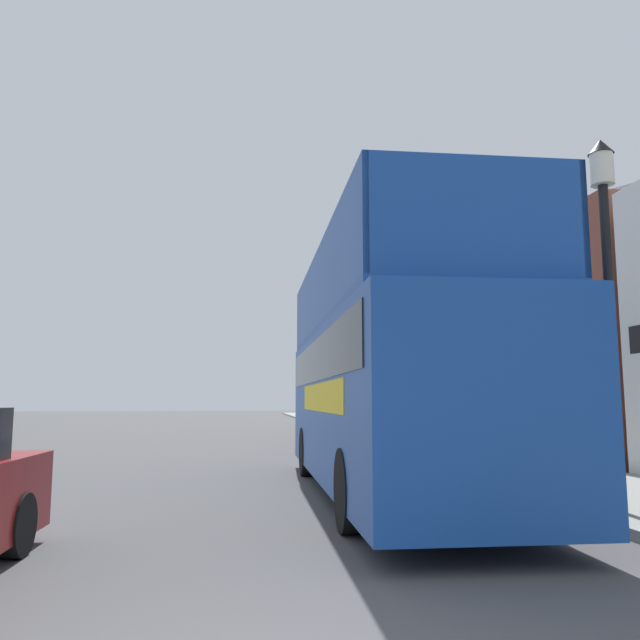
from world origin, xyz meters
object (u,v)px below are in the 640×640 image
object	(u,v)px
lamp_post_nearest	(607,252)
lamp_post_third	(383,348)
tour_bus	(385,388)
parked_car_ahead_of_bus	(363,433)
lamp_post_second	(443,323)

from	to	relation	value
lamp_post_nearest	lamp_post_third	world-z (taller)	lamp_post_nearest
tour_bus	parked_car_ahead_of_bus	xyz separation A→B (m)	(0.87, 6.75, -1.11)
lamp_post_nearest	lamp_post_third	size ratio (longest dim) A/B	1.05
parked_car_ahead_of_bus	lamp_post_nearest	world-z (taller)	lamp_post_nearest
lamp_post_nearest	lamp_post_second	distance (m)	7.24
tour_bus	lamp_post_second	size ratio (longest dim) A/B	1.97
tour_bus	lamp_post_nearest	bearing A→B (deg)	-47.24
tour_bus	lamp_post_nearest	size ratio (longest dim) A/B	1.90
tour_bus	lamp_post_third	distance (m)	12.11
parked_car_ahead_of_bus	lamp_post_third	world-z (taller)	lamp_post_third
parked_car_ahead_of_bus	lamp_post_third	distance (m)	5.94
lamp_post_second	lamp_post_third	xyz separation A→B (m)	(0.06, 7.24, -0.04)
parked_car_ahead_of_bus	lamp_post_second	bearing A→B (deg)	-51.13
tour_bus	lamp_post_third	bearing A→B (deg)	78.01
lamp_post_second	lamp_post_third	world-z (taller)	lamp_post_second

